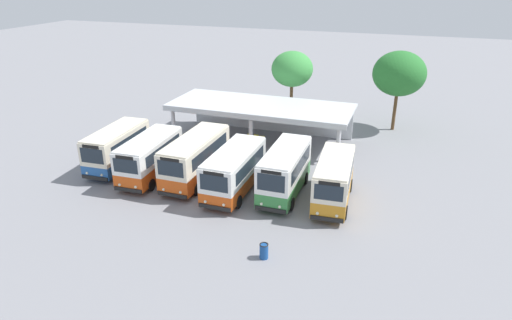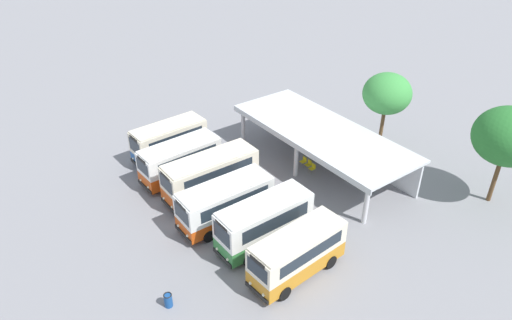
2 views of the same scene
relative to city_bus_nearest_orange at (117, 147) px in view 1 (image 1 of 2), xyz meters
name	(u,v)px [view 1 (image 1 of 2)]	position (x,y,z in m)	size (l,w,h in m)	color
ground_plane	(218,200)	(9.65, -2.43, -1.76)	(180.00, 180.00, 0.00)	gray
city_bus_nearest_orange	(117,147)	(0.00, 0.00, 0.00)	(2.65, 6.61, 3.19)	black
city_bus_second_in_row	(150,156)	(3.42, -0.76, -0.01)	(2.63, 6.75, 3.17)	black
city_bus_middle_cream	(196,157)	(6.85, 0.00, 0.09)	(2.47, 7.48, 3.36)	black
city_bus_fourth_amber	(234,169)	(10.27, -0.89, -0.02)	(2.46, 6.95, 3.14)	black
city_bus_fifth_blue	(285,170)	(13.69, -0.06, 0.09)	(2.38, 6.78, 3.36)	black
city_bus_far_end_green	(334,179)	(17.12, -0.11, -0.02)	(2.59, 6.64, 3.16)	black
terminal_canopy	(263,110)	(8.62, 10.36, 0.94)	(16.38, 6.36, 3.40)	silver
waiting_chair_end_by_column	(249,138)	(7.93, 8.49, -1.24)	(0.44, 0.44, 0.86)	slate
waiting_chair_second_from_end	(256,139)	(8.56, 8.49, -1.24)	(0.44, 0.44, 0.86)	slate
waiting_chair_middle_seat	(262,140)	(9.20, 8.35, -1.24)	(0.44, 0.44, 0.86)	slate
roadside_tree_behind_canopy	(292,69)	(9.77, 15.84, 3.66)	(4.12, 4.12, 7.20)	brown
roadside_tree_east_of_canopy	(399,74)	(19.93, 16.70, 3.77)	(4.94, 4.94, 7.65)	brown
litter_bin_apron	(264,251)	(14.76, -7.72, -1.31)	(0.49, 0.49, 0.90)	#19478C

